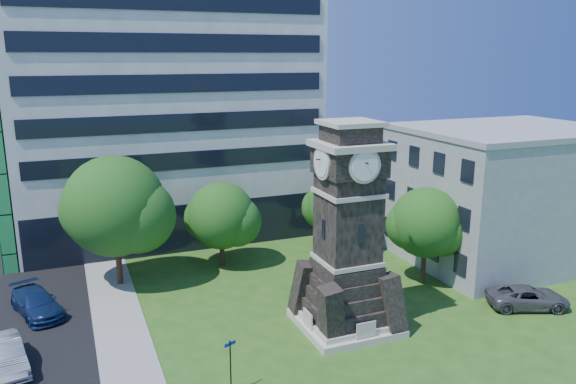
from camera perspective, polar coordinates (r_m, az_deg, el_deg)
name	(u,v)px	position (r m, az deg, el deg)	size (l,w,h in m)	color
ground	(313,351)	(31.82, 2.59, -15.84)	(160.00, 160.00, 0.00)	#255518
sidewalk	(123,341)	(34.02, -16.38, -14.29)	(3.00, 70.00, 0.06)	gray
clock_tower	(347,242)	(32.52, 6.05, -5.03)	(5.40, 5.40, 12.22)	beige
office_tall	(160,72)	(51.68, -12.83, 11.76)	(26.20, 15.11, 28.60)	white
office_low	(504,193)	(46.96, 21.12, -0.12)	(15.20, 12.20, 10.40)	#A1A4A6
car_street_mid	(6,355)	(33.15, -26.76, -14.60)	(1.64, 4.71, 1.55)	gray
car_street_north	(37,303)	(38.75, -24.18, -10.24)	(2.10, 5.16, 1.50)	navy
car_east_lot	(528,297)	(39.43, 23.19, -9.80)	(2.32, 5.04, 1.40)	#525257
park_bench	(373,321)	(34.26, 8.66, -12.83)	(1.71, 0.46, 0.88)	black
street_sign	(230,360)	(27.74, -5.87, -16.65)	(0.65, 0.07, 2.72)	black
tree_nw	(116,209)	(40.12, -17.04, -1.67)	(7.65, 6.95, 9.17)	#332114
tree_nc	(222,217)	(42.63, -6.71, -2.58)	(5.61, 5.10, 6.51)	#332114
tree_ne	(336,207)	(45.53, 4.90, -1.53)	(5.39, 4.90, 6.36)	#332114
tree_east	(427,225)	(40.12, 13.90, -3.25)	(5.39, 4.90, 6.89)	#332114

